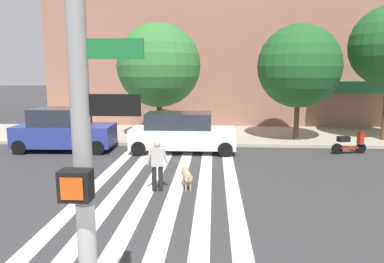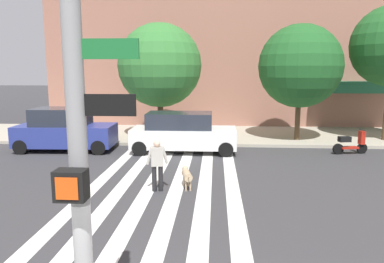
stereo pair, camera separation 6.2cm
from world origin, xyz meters
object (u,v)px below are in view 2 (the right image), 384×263
at_px(parked_car_near_curb, 65,130).
at_px(pedestrian_dog_walker, 157,162).
at_px(parked_car_behind_first, 183,133).
at_px(street_tree_nearest, 160,66).
at_px(street_tree_middle, 300,66).
at_px(parked_scooter, 350,144).
at_px(dog_on_leash, 187,175).
at_px(traffic_light_pole, 74,97).

bearing_deg(parked_car_near_curb, pedestrian_dog_walker, -46.55).
xyz_separation_m(parked_car_behind_first, street_tree_nearest, (-1.47, 2.90, 3.10)).
xyz_separation_m(street_tree_middle, pedestrian_dog_walker, (-6.09, -8.30, -3.05)).
relative_size(street_tree_middle, pedestrian_dog_walker, 3.63).
relative_size(parked_car_near_curb, street_tree_nearest, 0.75).
height_order(parked_scooter, street_tree_middle, street_tree_middle).
xyz_separation_m(parked_car_near_curb, parked_car_behind_first, (5.60, 0.00, -0.05)).
relative_size(parked_car_behind_first, street_tree_middle, 0.81).
distance_m(parked_car_behind_first, pedestrian_dog_walker, 5.62).
xyz_separation_m(parked_car_near_curb, street_tree_nearest, (4.14, 2.90, 3.05)).
relative_size(pedestrian_dog_walker, dog_on_leash, 1.52).
bearing_deg(parked_scooter, street_tree_middle, 125.63).
bearing_deg(pedestrian_dog_walker, parked_scooter, 35.77).
xyz_separation_m(street_tree_middle, dog_on_leash, (-5.20, -7.96, -3.53)).
relative_size(street_tree_nearest, pedestrian_dog_walker, 3.72).
bearing_deg(street_tree_nearest, parked_car_behind_first, -63.16).
distance_m(traffic_light_pole, pedestrian_dog_walker, 8.20).
distance_m(parked_scooter, dog_on_leash, 8.87).
height_order(parked_car_near_curb, dog_on_leash, parked_car_near_curb).
height_order(parked_car_behind_first, dog_on_leash, parked_car_behind_first).
height_order(parked_scooter, street_tree_nearest, street_tree_nearest).
distance_m(parked_car_behind_first, street_tree_nearest, 4.49).
distance_m(parked_car_near_curb, parked_car_behind_first, 5.60).
xyz_separation_m(parked_car_behind_first, pedestrian_dog_walker, (-0.28, -5.62, 0.01)).
distance_m(parked_car_near_curb, street_tree_middle, 12.10).
bearing_deg(traffic_light_pole, street_tree_middle, 70.90).
xyz_separation_m(traffic_light_pole, street_tree_middle, (5.56, 16.06, 0.45)).
xyz_separation_m(traffic_light_pole, dog_on_leash, (0.36, 8.10, -3.08)).
height_order(traffic_light_pole, parked_car_near_curb, traffic_light_pole).
xyz_separation_m(parked_scooter, dog_on_leash, (-7.05, -5.38, -0.03)).
bearing_deg(parked_scooter, dog_on_leash, -142.63).
distance_m(parked_scooter, street_tree_nearest, 10.18).
distance_m(traffic_light_pole, street_tree_middle, 17.01).
height_order(street_tree_nearest, street_tree_middle, street_tree_nearest).
xyz_separation_m(parked_car_near_curb, parked_scooter, (13.26, 0.11, -0.49)).
bearing_deg(pedestrian_dog_walker, dog_on_leash, 20.81).
bearing_deg(street_tree_middle, traffic_light_pole, -109.10).
distance_m(street_tree_nearest, street_tree_middle, 7.28).
bearing_deg(street_tree_middle, pedestrian_dog_walker, -126.27).
distance_m(parked_car_near_curb, dog_on_leash, 8.17).
height_order(traffic_light_pole, parked_scooter, traffic_light_pole).
distance_m(parked_car_behind_first, parked_scooter, 7.67).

